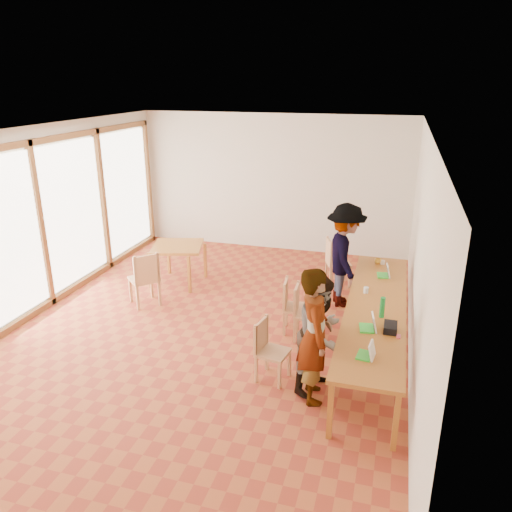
# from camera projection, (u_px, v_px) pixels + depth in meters

# --- Properties ---
(ground) EXTENTS (8.00, 8.00, 0.00)m
(ground) POSITION_uv_depth(u_px,v_px,m) (211.00, 326.00, 7.89)
(ground) COLOR #AA4F29
(ground) RESTS_ON ground
(wall_back) EXTENTS (6.00, 0.10, 3.00)m
(wall_back) POSITION_uv_depth(u_px,v_px,m) (274.00, 183.00, 11.00)
(wall_back) COLOR beige
(wall_back) RESTS_ON ground
(wall_front) EXTENTS (6.00, 0.10, 3.00)m
(wall_front) POSITION_uv_depth(u_px,v_px,m) (17.00, 388.00, 3.77)
(wall_front) COLOR beige
(wall_front) RESTS_ON ground
(wall_right) EXTENTS (0.10, 8.00, 3.00)m
(wall_right) POSITION_uv_depth(u_px,v_px,m) (420.00, 254.00, 6.61)
(wall_right) COLOR beige
(wall_right) RESTS_ON ground
(window_wall) EXTENTS (0.10, 8.00, 3.00)m
(window_wall) POSITION_uv_depth(u_px,v_px,m) (39.00, 220.00, 8.15)
(window_wall) COLOR white
(window_wall) RESTS_ON ground
(ceiling) EXTENTS (6.00, 8.00, 0.04)m
(ceiling) POSITION_uv_depth(u_px,v_px,m) (205.00, 130.00, 6.87)
(ceiling) COLOR white
(ceiling) RESTS_ON wall_back
(communal_table) EXTENTS (0.80, 4.00, 0.75)m
(communal_table) POSITION_uv_depth(u_px,v_px,m) (376.00, 308.00, 6.88)
(communal_table) COLOR #A55E24
(communal_table) RESTS_ON ground
(side_table) EXTENTS (0.90, 0.90, 0.75)m
(side_table) POSITION_uv_depth(u_px,v_px,m) (177.00, 249.00, 9.34)
(side_table) COLOR #A55E24
(side_table) RESTS_ON ground
(chair_near) EXTENTS (0.44, 0.44, 0.43)m
(chair_near) POSITION_uv_depth(u_px,v_px,m) (267.00, 344.00, 6.38)
(chair_near) COLOR tan
(chair_near) RESTS_ON ground
(chair_mid) EXTENTS (0.43, 0.43, 0.45)m
(chair_mid) POSITION_uv_depth(u_px,v_px,m) (291.00, 301.00, 7.56)
(chair_mid) COLOR tan
(chair_mid) RESTS_ON ground
(chair_far) EXTENTS (0.42, 0.42, 0.45)m
(chair_far) POSITION_uv_depth(u_px,v_px,m) (302.00, 307.00, 7.35)
(chair_far) COLOR tan
(chair_far) RESTS_ON ground
(chair_empty) EXTENTS (0.54, 0.54, 0.48)m
(chair_empty) POSITION_uv_depth(u_px,v_px,m) (334.00, 257.00, 9.26)
(chair_empty) COLOR tan
(chair_empty) RESTS_ON ground
(chair_spare) EXTENTS (0.63, 0.63, 0.51)m
(chair_spare) POSITION_uv_depth(u_px,v_px,m) (145.00, 274.00, 8.39)
(chair_spare) COLOR tan
(chair_spare) RESTS_ON ground
(person_near) EXTENTS (0.57, 0.71, 1.69)m
(person_near) POSITION_uv_depth(u_px,v_px,m) (315.00, 335.00, 5.86)
(person_near) COLOR gray
(person_near) RESTS_ON ground
(person_mid) EXTENTS (0.81, 0.90, 1.52)m
(person_mid) POSITION_uv_depth(u_px,v_px,m) (321.00, 334.00, 6.07)
(person_mid) COLOR gray
(person_mid) RESTS_ON ground
(person_far) EXTENTS (0.97, 1.29, 1.78)m
(person_far) POSITION_uv_depth(u_px,v_px,m) (345.00, 255.00, 8.37)
(person_far) COLOR gray
(person_far) RESTS_ON ground
(laptop_near) EXTENTS (0.22, 0.24, 0.19)m
(laptop_near) POSITION_uv_depth(u_px,v_px,m) (368.00, 353.00, 5.58)
(laptop_near) COLOR green
(laptop_near) RESTS_ON communal_table
(laptop_mid) EXTENTS (0.24, 0.27, 0.20)m
(laptop_mid) POSITION_uv_depth(u_px,v_px,m) (370.00, 325.00, 6.19)
(laptop_mid) COLOR green
(laptop_mid) RESTS_ON communal_table
(laptop_far) EXTENTS (0.22, 0.25, 0.19)m
(laptop_far) POSITION_uv_depth(u_px,v_px,m) (385.00, 273.00, 7.84)
(laptop_far) COLOR green
(laptop_far) RESTS_ON communal_table
(yellow_mug) EXTENTS (0.15, 0.15, 0.09)m
(yellow_mug) POSITION_uv_depth(u_px,v_px,m) (378.00, 261.00, 8.38)
(yellow_mug) COLOR gold
(yellow_mug) RESTS_ON communal_table
(green_bottle) EXTENTS (0.07, 0.07, 0.28)m
(green_bottle) POSITION_uv_depth(u_px,v_px,m) (382.00, 307.00, 6.48)
(green_bottle) COLOR #188131
(green_bottle) RESTS_ON communal_table
(clear_glass) EXTENTS (0.07, 0.07, 0.09)m
(clear_glass) POSITION_uv_depth(u_px,v_px,m) (366.00, 290.00, 7.24)
(clear_glass) COLOR silver
(clear_glass) RESTS_ON communal_table
(condiment_cup) EXTENTS (0.08, 0.08, 0.06)m
(condiment_cup) POSITION_uv_depth(u_px,v_px,m) (383.00, 262.00, 8.37)
(condiment_cup) COLOR white
(condiment_cup) RESTS_ON communal_table
(pink_phone) EXTENTS (0.05, 0.10, 0.01)m
(pink_phone) POSITION_uv_depth(u_px,v_px,m) (398.00, 337.00, 6.02)
(pink_phone) COLOR #DD4C64
(pink_phone) RESTS_ON communal_table
(black_pouch) EXTENTS (0.16, 0.26, 0.09)m
(black_pouch) POSITION_uv_depth(u_px,v_px,m) (390.00, 327.00, 6.16)
(black_pouch) COLOR black
(black_pouch) RESTS_ON communal_table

